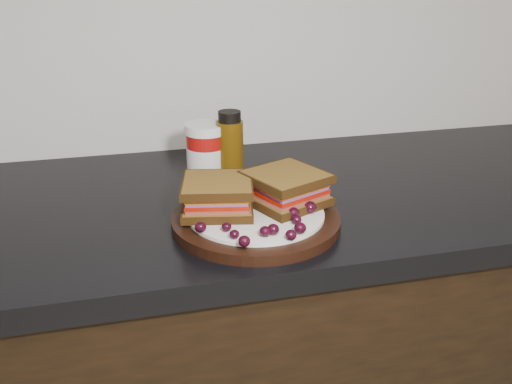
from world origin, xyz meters
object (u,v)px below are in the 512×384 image
Objects in this scene: condiment_jar at (206,153)px; oil_bottle at (230,148)px; plate at (256,220)px; sandwich_left at (218,196)px.

condiment_jar is 0.82× the size of oil_bottle.
condiment_jar is at bearing 159.08° from oil_bottle.
plate is at bearing -89.62° from oil_bottle.
sandwich_left is 0.19m from oil_bottle.
sandwich_left is (-0.06, 0.02, 0.04)m from plate.
sandwich_left is at bearing 159.04° from plate.
condiment_jar reaches higher than sandwich_left.
plate is 2.36× the size of condiment_jar.
condiment_jar is at bearing 101.76° from plate.
sandwich_left is at bearing -94.11° from condiment_jar.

